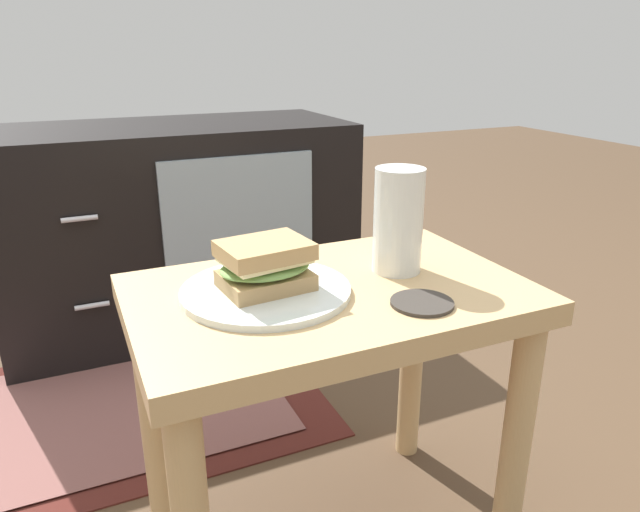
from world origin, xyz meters
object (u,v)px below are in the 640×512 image
at_px(tv_cabinet, 179,227).
at_px(sandwich_front, 265,265).
at_px(coaster, 422,303).
at_px(plate, 266,291).
at_px(beer_glass, 398,222).

distance_m(tv_cabinet, sandwich_front, 0.96).
relative_size(sandwich_front, coaster, 1.60).
height_order(sandwich_front, coaster, sandwich_front).
height_order(plate, coaster, plate).
bearing_deg(tv_cabinet, beer_glass, -80.36).
bearing_deg(plate, sandwich_front, 0.00).
xyz_separation_m(sandwich_front, coaster, (0.18, -0.12, -0.04)).
xyz_separation_m(tv_cabinet, beer_glass, (0.16, -0.93, 0.25)).
relative_size(tv_cabinet, plate, 4.08).
relative_size(tv_cabinet, sandwich_front, 7.13).
bearing_deg(beer_glass, tv_cabinet, 99.64).
bearing_deg(plate, beer_glass, 1.55).
relative_size(tv_cabinet, beer_glass, 6.09).
bearing_deg(tv_cabinet, sandwich_front, -93.34).
bearing_deg(sandwich_front, beer_glass, 1.55).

